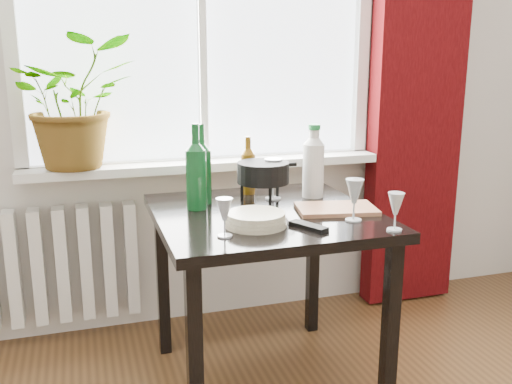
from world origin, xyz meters
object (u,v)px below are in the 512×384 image
object	(u,v)px
cleaning_bottle	(313,160)
wineglass_front_left	(224,217)
wine_bottle_right	(202,164)
cutting_board	(336,209)
radiator	(50,266)
bottle_amber	(248,165)
wineglass_far_right	(395,211)
tv_remote	(308,226)
table	(265,234)
wine_bottle_left	(196,166)
wineglass_back_center	(273,178)
plate_stack	(256,219)
wineglass_front_right	(354,200)
fondue_pot	(263,182)
potted_plant	(75,102)
wineglass_back_left	(204,179)

from	to	relation	value
cleaning_bottle	wineglass_front_left	xyz separation A→B (m)	(-0.50, -0.43, -0.09)
wine_bottle_right	cutting_board	size ratio (longest dim) A/B	1.08
radiator	bottle_amber	bearing A→B (deg)	-20.50
radiator	wineglass_front_left	world-z (taller)	wineglass_front_left
wineglass_far_right	cutting_board	world-z (taller)	wineglass_far_right
wine_bottle_right	tv_remote	world-z (taller)	wine_bottle_right
table	tv_remote	size ratio (longest dim) A/B	5.57
cleaning_bottle	tv_remote	xyz separation A→B (m)	(-0.20, -0.43, -0.15)
wine_bottle_left	wineglass_back_center	xyz separation A→B (m)	(0.34, 0.05, -0.08)
cleaning_bottle	wineglass_back_center	xyz separation A→B (m)	(-0.18, 0.01, -0.07)
bottle_amber	cutting_board	bearing A→B (deg)	-56.51
wineglass_front_left	radiator	bearing A→B (deg)	124.78
wineglass_front_left	cutting_board	bearing A→B (deg)	20.54
radiator	plate_stack	size ratio (longest dim) A/B	3.56
wineglass_front_right	cleaning_bottle	bearing A→B (deg)	90.09
tv_remote	bottle_amber	bearing A→B (deg)	68.48
wineglass_far_right	wineglass_front_left	world-z (taller)	wineglass_far_right
wineglass_front_left	bottle_amber	bearing A→B (deg)	66.06
fondue_pot	radiator	bearing A→B (deg)	157.19
radiator	wineglass_front_right	distance (m)	1.47
wineglass_far_right	wineglass_front_left	xyz separation A→B (m)	(-0.59, 0.11, -0.00)
potted_plant	wineglass_back_center	world-z (taller)	potted_plant
wineglass_front_left	wineglass_back_center	bearing A→B (deg)	53.46
wineglass_back_center	plate_stack	bearing A→B (deg)	-118.18
wine_bottle_left	cutting_board	xyz separation A→B (m)	(0.52, -0.20, -0.17)
cleaning_bottle	wineglass_back_left	xyz separation A→B (m)	(-0.45, 0.15, -0.08)
wineglass_front_right	plate_stack	size ratio (longest dim) A/B	0.72
radiator	cutting_board	size ratio (longest dim) A/B	2.61
wineglass_back_center	fondue_pot	xyz separation A→B (m)	(-0.05, -0.03, -0.01)
wine_bottle_left	wineglass_front_left	size ratio (longest dim) A/B	2.55
wineglass_far_right	wineglass_back_left	world-z (taller)	wineglass_back_left
table	cleaning_bottle	world-z (taller)	cleaning_bottle
potted_plant	wineglass_back_center	bearing A→B (deg)	-28.57
radiator	table	size ratio (longest dim) A/B	0.94
wine_bottle_right	fondue_pot	xyz separation A→B (m)	(0.25, -0.05, -0.08)
bottle_amber	tv_remote	world-z (taller)	bottle_amber
table	cleaning_bottle	xyz separation A→B (m)	(0.27, 0.17, 0.25)
plate_stack	table	bearing A→B (deg)	61.40
table	tv_remote	xyz separation A→B (m)	(0.08, -0.26, 0.10)
plate_stack	cutting_board	distance (m)	0.38
table	wineglass_far_right	distance (m)	0.54
wineglass_back_center	cleaning_bottle	bearing A→B (deg)	-2.69
bottle_amber	wineglass_front_right	bearing A→B (deg)	-64.30
radiator	wine_bottle_left	world-z (taller)	wine_bottle_left
plate_stack	potted_plant	bearing A→B (deg)	127.57
cutting_board	wineglass_far_right	bearing A→B (deg)	-74.12
plate_stack	tv_remote	distance (m)	0.19
tv_remote	cutting_board	distance (m)	0.27
wine_bottle_left	wineglass_front_left	distance (m)	0.40
cleaning_bottle	fondue_pot	world-z (taller)	cleaning_bottle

